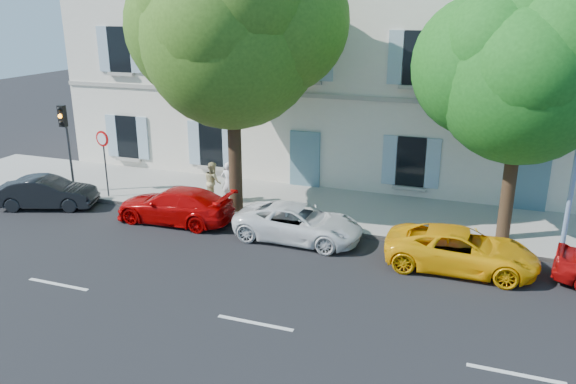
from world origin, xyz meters
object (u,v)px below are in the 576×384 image
at_px(traffic_light, 65,130).
at_px(pedestrian_a, 229,182).
at_px(pedestrian_b, 213,182).
at_px(tree_left, 231,38).
at_px(tree_right, 523,79).
at_px(car_red_coupe, 175,205).
at_px(car_dark_sedan, 47,193).
at_px(car_white_coupe, 299,223).
at_px(car_yellow_supercar, 461,250).
at_px(road_sign, 104,150).

xyz_separation_m(traffic_light, pedestrian_a, (6.62, 1.05, -1.79)).
bearing_deg(pedestrian_b, tree_left, -162.55).
xyz_separation_m(tree_right, pedestrian_b, (-10.70, 0.12, -4.41)).
height_order(car_red_coupe, traffic_light, traffic_light).
bearing_deg(tree_right, car_dark_sedan, -171.83).
height_order(car_white_coupe, tree_left, tree_left).
distance_m(car_yellow_supercar, tree_left, 10.26).
xyz_separation_m(car_white_coupe, pedestrian_a, (-3.62, 2.24, 0.37)).
bearing_deg(tree_left, car_yellow_supercar, -13.95).
distance_m(car_yellow_supercar, pedestrian_a, 9.26).
distance_m(tree_left, traffic_light, 8.12).
bearing_deg(tree_right, traffic_light, -176.95).
height_order(car_red_coupe, tree_left, tree_left).
xyz_separation_m(tree_left, pedestrian_a, (-0.63, 0.68, -5.43)).
xyz_separation_m(car_dark_sedan, road_sign, (1.64, 1.54, 1.48)).
distance_m(car_dark_sedan, tree_left, 9.40).
distance_m(car_dark_sedan, pedestrian_b, 6.40).
distance_m(car_yellow_supercar, pedestrian_b, 9.88).
height_order(tree_left, road_sign, tree_left).
height_order(road_sign, pedestrian_b, road_sign).
height_order(car_yellow_supercar, pedestrian_b, pedestrian_b).
height_order(car_red_coupe, tree_right, tree_right).
relative_size(traffic_light, road_sign, 1.34).
relative_size(car_dark_sedan, traffic_light, 1.02).
bearing_deg(tree_left, car_white_coupe, -27.63).
relative_size(road_sign, pedestrian_b, 1.71).
xyz_separation_m(tree_right, pedestrian_a, (-10.04, 0.16, -4.39)).
bearing_deg(road_sign, car_white_coupe, -8.31).
height_order(car_yellow_supercar, tree_right, tree_right).
xyz_separation_m(car_yellow_supercar, pedestrian_a, (-8.85, 2.72, 0.35)).
height_order(car_red_coupe, pedestrian_b, pedestrian_b).
bearing_deg(pedestrian_b, traffic_light, 53.22).
bearing_deg(pedestrian_a, tree_right, 171.59).
height_order(pedestrian_a, pedestrian_b, pedestrian_a).
bearing_deg(road_sign, pedestrian_a, 11.53).
relative_size(car_red_coupe, car_yellow_supercar, 0.99).
height_order(car_red_coupe, car_yellow_supercar, car_red_coupe).
bearing_deg(pedestrian_b, car_yellow_supercar, -152.06).
bearing_deg(car_yellow_supercar, pedestrian_a, 72.65).
xyz_separation_m(car_red_coupe, tree_right, (11.14, 2.03, 4.72)).
distance_m(car_red_coupe, tree_left, 6.21).
height_order(traffic_light, road_sign, traffic_light).
bearing_deg(tree_left, pedestrian_b, 153.79).
distance_m(traffic_light, road_sign, 1.84).
bearing_deg(car_dark_sedan, pedestrian_a, -88.23).
bearing_deg(car_dark_sedan, pedestrian_b, -86.49).
distance_m(car_red_coupe, car_white_coupe, 4.72).
relative_size(car_red_coupe, traffic_light, 1.21).
relative_size(car_white_coupe, tree_right, 0.53).
relative_size(tree_right, road_sign, 3.01).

